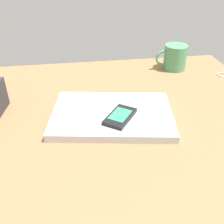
{
  "coord_description": "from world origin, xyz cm",
  "views": [
    {
      "loc": [
        -0.03,
        63.36,
        44.67
      ],
      "look_at": [
        -9.13,
        2.77,
        5.0
      ],
      "focal_mm": 41.81,
      "sensor_mm": 36.0,
      "label": 1
    }
  ],
  "objects_px": {
    "coffee_mug": "(175,57)",
    "laptop_closed": "(112,115)",
    "key_ring": "(222,75)",
    "cell_phone_on_laptop": "(120,116)"
  },
  "relations": [
    {
      "from": "coffee_mug",
      "to": "laptop_closed",
      "type": "bearing_deg",
      "value": 46.56
    },
    {
      "from": "laptop_closed",
      "to": "key_ring",
      "type": "bearing_deg",
      "value": -144.44
    },
    {
      "from": "laptop_closed",
      "to": "coffee_mug",
      "type": "xyz_separation_m",
      "value": [
        -0.29,
        -0.31,
        0.04
      ]
    },
    {
      "from": "laptop_closed",
      "to": "cell_phone_on_laptop",
      "type": "relative_size",
      "value": 2.87
    },
    {
      "from": "key_ring",
      "to": "coffee_mug",
      "type": "bearing_deg",
      "value": -27.82
    },
    {
      "from": "laptop_closed",
      "to": "key_ring",
      "type": "height_order",
      "value": "laptop_closed"
    },
    {
      "from": "laptop_closed",
      "to": "coffee_mug",
      "type": "relative_size",
      "value": 2.75
    },
    {
      "from": "laptop_closed",
      "to": "cell_phone_on_laptop",
      "type": "height_order",
      "value": "cell_phone_on_laptop"
    },
    {
      "from": "laptop_closed",
      "to": "cell_phone_on_laptop",
      "type": "distance_m",
      "value": 0.04
    },
    {
      "from": "cell_phone_on_laptop",
      "to": "key_ring",
      "type": "distance_m",
      "value": 0.51
    }
  ]
}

